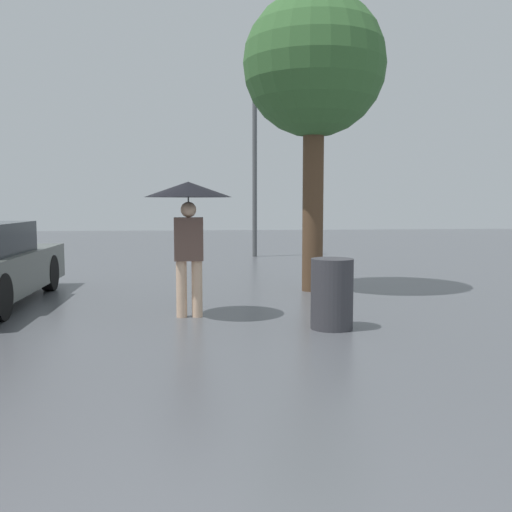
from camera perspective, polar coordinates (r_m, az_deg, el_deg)
name	(u,v)px	position (r m, az deg, el deg)	size (l,w,h in m)	color
pedestrian	(188,205)	(7.41, -6.78, 5.04)	(1.13, 1.13, 1.76)	beige
tree	(314,68)	(9.93, 5.84, 18.16)	(2.36, 2.36, 4.94)	brown
street_lamp	(255,160)	(15.93, -0.13, 9.54)	(0.25, 0.25, 4.73)	#515456
trash_bin	(332,294)	(6.82, 7.61, -3.76)	(0.50, 0.50, 0.84)	#38383D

